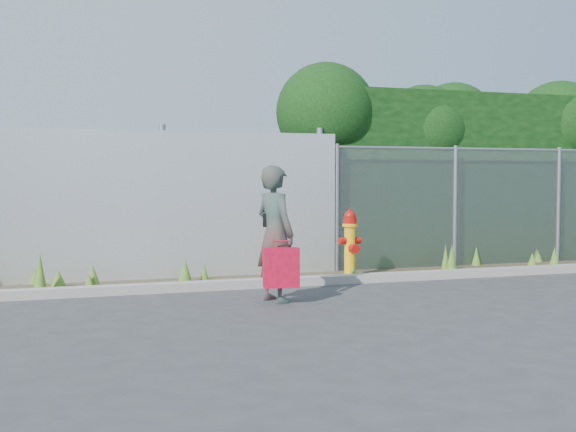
# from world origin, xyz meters

# --- Properties ---
(ground) EXTENTS (80.00, 80.00, 0.00)m
(ground) POSITION_xyz_m (0.00, 0.00, 0.00)
(ground) COLOR #363638
(ground) RESTS_ON ground
(curb) EXTENTS (16.00, 0.22, 0.12)m
(curb) POSITION_xyz_m (0.00, 1.80, 0.06)
(curb) COLOR gray
(curb) RESTS_ON ground
(weed_strip) EXTENTS (16.00, 1.34, 0.53)m
(weed_strip) POSITION_xyz_m (-0.32, 2.44, 0.11)
(weed_strip) COLOR #403624
(weed_strip) RESTS_ON ground
(corrugated_fence) EXTENTS (8.50, 0.21, 2.30)m
(corrugated_fence) POSITION_xyz_m (-3.25, 3.01, 1.10)
(corrugated_fence) COLOR silver
(corrugated_fence) RESTS_ON ground
(chainlink_fence) EXTENTS (6.50, 0.07, 2.05)m
(chainlink_fence) POSITION_xyz_m (4.25, 3.00, 1.03)
(chainlink_fence) COLOR gray
(chainlink_fence) RESTS_ON ground
(hedge) EXTENTS (7.87, 2.08, 3.46)m
(hedge) POSITION_xyz_m (4.45, 4.00, 1.96)
(hedge) COLOR black
(hedge) RESTS_ON ground
(fire_hydrant) EXTENTS (0.35, 0.31, 1.05)m
(fire_hydrant) POSITION_xyz_m (0.95, 2.22, 0.51)
(fire_hydrant) COLOR #FDB80D
(fire_hydrant) RESTS_ON ground
(woman) EXTENTS (0.58, 0.71, 1.66)m
(woman) POSITION_xyz_m (-0.71, 0.66, 0.83)
(woman) COLOR #106858
(woman) RESTS_ON ground
(red_tote_bag) EXTENTS (0.42, 0.16, 0.56)m
(red_tote_bag) POSITION_xyz_m (-0.72, 0.40, 0.45)
(red_tote_bag) COLOR #A1091F
(black_shoulder_bag) EXTENTS (0.23, 0.09, 0.17)m
(black_shoulder_bag) POSITION_xyz_m (-0.70, 0.78, 0.99)
(black_shoulder_bag) COLOR black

